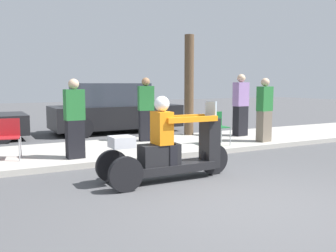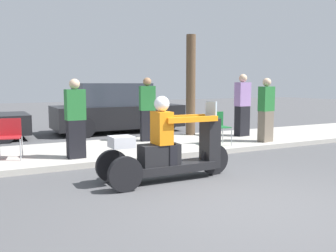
{
  "view_description": "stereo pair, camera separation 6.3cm",
  "coord_description": "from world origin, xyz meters",
  "px_view_note": "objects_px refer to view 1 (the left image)",
  "views": [
    {
      "loc": [
        -3.35,
        -3.87,
        1.66
      ],
      "look_at": [
        -0.42,
        1.69,
        0.94
      ],
      "focal_mm": 40.0,
      "sensor_mm": 36.0,
      "label": 1
    },
    {
      "loc": [
        -3.29,
        -3.9,
        1.66
      ],
      "look_at": [
        -0.42,
        1.69,
        0.94
      ],
      "focal_mm": 40.0,
      "sensor_mm": 36.0,
      "label": 2
    }
  ],
  "objects_px": {
    "motorcycle_trike": "(169,151)",
    "parked_car_lot_left": "(114,110)",
    "spectator_far_back": "(241,106)",
    "spectator_with_child": "(146,111)",
    "folding_chair_curbside": "(216,124)",
    "folding_chair_set_back": "(8,134)",
    "tree_trunk": "(189,85)",
    "spectator_near_curb": "(264,111)",
    "spectator_by_tree": "(75,120)"
  },
  "relations": [
    {
      "from": "spectator_by_tree",
      "to": "folding_chair_curbside",
      "type": "distance_m",
      "value": 3.62
    },
    {
      "from": "spectator_near_curb",
      "to": "spectator_with_child",
      "type": "distance_m",
      "value": 3.14
    },
    {
      "from": "spectator_by_tree",
      "to": "tree_trunk",
      "type": "relative_size",
      "value": 0.55
    },
    {
      "from": "spectator_by_tree",
      "to": "folding_chair_set_back",
      "type": "distance_m",
      "value": 1.37
    },
    {
      "from": "spectator_far_back",
      "to": "spectator_near_curb",
      "type": "bearing_deg",
      "value": -97.23
    },
    {
      "from": "spectator_with_child",
      "to": "folding_chair_set_back",
      "type": "xyz_separation_m",
      "value": [
        -3.48,
        -0.89,
        -0.31
      ]
    },
    {
      "from": "spectator_far_back",
      "to": "spectator_with_child",
      "type": "relative_size",
      "value": 1.07
    },
    {
      "from": "spectator_near_curb",
      "to": "parked_car_lot_left",
      "type": "relative_size",
      "value": 0.39
    },
    {
      "from": "spectator_far_back",
      "to": "spectator_near_curb",
      "type": "distance_m",
      "value": 1.18
    },
    {
      "from": "tree_trunk",
      "to": "spectator_with_child",
      "type": "bearing_deg",
      "value": -161.97
    },
    {
      "from": "motorcycle_trike",
      "to": "parked_car_lot_left",
      "type": "height_order",
      "value": "parked_car_lot_left"
    },
    {
      "from": "spectator_with_child",
      "to": "tree_trunk",
      "type": "xyz_separation_m",
      "value": [
        1.66,
        0.54,
        0.67
      ]
    },
    {
      "from": "motorcycle_trike",
      "to": "spectator_with_child",
      "type": "xyz_separation_m",
      "value": [
        1.17,
        3.51,
        0.42
      ]
    },
    {
      "from": "folding_chair_set_back",
      "to": "spectator_with_child",
      "type": "bearing_deg",
      "value": 14.32
    },
    {
      "from": "folding_chair_curbside",
      "to": "tree_trunk",
      "type": "height_order",
      "value": "tree_trunk"
    },
    {
      "from": "parked_car_lot_left",
      "to": "tree_trunk",
      "type": "xyz_separation_m",
      "value": [
        1.49,
        -2.43,
        0.83
      ]
    },
    {
      "from": "folding_chair_set_back",
      "to": "folding_chair_curbside",
      "type": "xyz_separation_m",
      "value": [
        4.83,
        -0.44,
        0.0
      ]
    },
    {
      "from": "spectator_far_back",
      "to": "tree_trunk",
      "type": "height_order",
      "value": "tree_trunk"
    },
    {
      "from": "spectator_near_curb",
      "to": "folding_chair_set_back",
      "type": "height_order",
      "value": "spectator_near_curb"
    },
    {
      "from": "spectator_with_child",
      "to": "folding_chair_set_back",
      "type": "relative_size",
      "value": 2.06
    },
    {
      "from": "spectator_with_child",
      "to": "folding_chair_curbside",
      "type": "bearing_deg",
      "value": -44.65
    },
    {
      "from": "spectator_with_child",
      "to": "spectator_far_back",
      "type": "bearing_deg",
      "value": -7.52
    },
    {
      "from": "folding_chair_curbside",
      "to": "spectator_by_tree",
      "type": "bearing_deg",
      "value": -178.08
    },
    {
      "from": "spectator_by_tree",
      "to": "folding_chair_set_back",
      "type": "bearing_deg",
      "value": 155.25
    },
    {
      "from": "spectator_with_child",
      "to": "folding_chair_curbside",
      "type": "height_order",
      "value": "spectator_with_child"
    },
    {
      "from": "spectator_by_tree",
      "to": "spectator_far_back",
      "type": "bearing_deg",
      "value": 11.79
    },
    {
      "from": "tree_trunk",
      "to": "spectator_near_curb",
      "type": "bearing_deg",
      "value": -62.98
    },
    {
      "from": "spectator_by_tree",
      "to": "tree_trunk",
      "type": "distance_m",
      "value": 4.45
    },
    {
      "from": "spectator_near_curb",
      "to": "folding_chair_set_back",
      "type": "xyz_separation_m",
      "value": [
        -6.2,
        0.66,
        -0.3
      ]
    },
    {
      "from": "folding_chair_curbside",
      "to": "folding_chair_set_back",
      "type": "bearing_deg",
      "value": 174.77
    },
    {
      "from": "folding_chair_set_back",
      "to": "spectator_near_curb",
      "type": "bearing_deg",
      "value": -6.11
    },
    {
      "from": "motorcycle_trike",
      "to": "spectator_with_child",
      "type": "distance_m",
      "value": 3.72
    },
    {
      "from": "spectator_near_curb",
      "to": "parked_car_lot_left",
      "type": "height_order",
      "value": "spectator_near_curb"
    },
    {
      "from": "spectator_near_curb",
      "to": "folding_chair_curbside",
      "type": "xyz_separation_m",
      "value": [
        -1.38,
        0.22,
        -0.3
      ]
    },
    {
      "from": "spectator_with_child",
      "to": "parked_car_lot_left",
      "type": "relative_size",
      "value": 0.39
    },
    {
      "from": "motorcycle_trike",
      "to": "parked_car_lot_left",
      "type": "distance_m",
      "value": 6.62
    },
    {
      "from": "spectator_with_child",
      "to": "spectator_by_tree",
      "type": "bearing_deg",
      "value": -147.31
    },
    {
      "from": "spectator_near_curb",
      "to": "parked_car_lot_left",
      "type": "xyz_separation_m",
      "value": [
        -2.56,
        4.52,
        -0.16
      ]
    },
    {
      "from": "folding_chair_curbside",
      "to": "tree_trunk",
      "type": "relative_size",
      "value": 0.28
    },
    {
      "from": "motorcycle_trike",
      "to": "spectator_with_child",
      "type": "bearing_deg",
      "value": 71.54
    },
    {
      "from": "parked_car_lot_left",
      "to": "tree_trunk",
      "type": "relative_size",
      "value": 1.45
    },
    {
      "from": "tree_trunk",
      "to": "spectator_by_tree",
      "type": "bearing_deg",
      "value": -153.07
    },
    {
      "from": "spectator_far_back",
      "to": "spectator_with_child",
      "type": "height_order",
      "value": "spectator_far_back"
    },
    {
      "from": "spectator_by_tree",
      "to": "motorcycle_trike",
      "type": "bearing_deg",
      "value": -62.12
    },
    {
      "from": "spectator_by_tree",
      "to": "folding_chair_curbside",
      "type": "xyz_separation_m",
      "value": [
        3.61,
        0.12,
        -0.28
      ]
    },
    {
      "from": "spectator_far_back",
      "to": "parked_car_lot_left",
      "type": "distance_m",
      "value": 4.31
    },
    {
      "from": "motorcycle_trike",
      "to": "spectator_with_child",
      "type": "relative_size",
      "value": 1.42
    },
    {
      "from": "spectator_by_tree",
      "to": "parked_car_lot_left",
      "type": "xyz_separation_m",
      "value": [
        2.42,
        4.42,
        -0.13
      ]
    },
    {
      "from": "spectator_near_curb",
      "to": "tree_trunk",
      "type": "xyz_separation_m",
      "value": [
        -1.07,
        2.09,
        0.67
      ]
    },
    {
      "from": "motorcycle_trike",
      "to": "folding_chair_set_back",
      "type": "distance_m",
      "value": 3.49
    }
  ]
}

